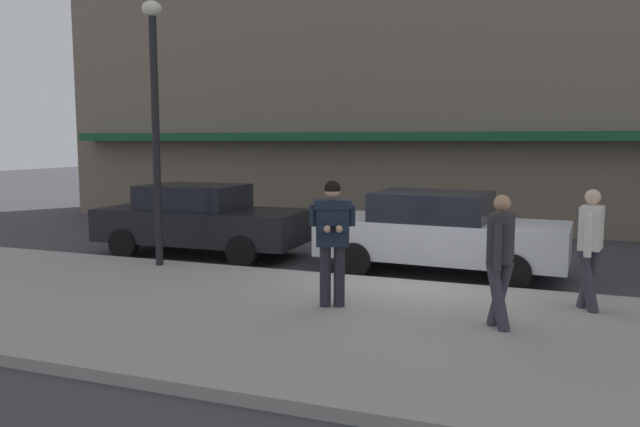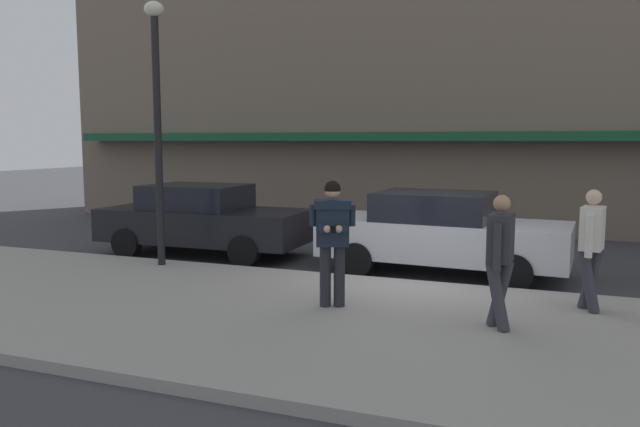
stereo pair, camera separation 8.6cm
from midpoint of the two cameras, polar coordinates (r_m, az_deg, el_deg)
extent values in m
plane|color=#3D3D42|center=(11.01, 9.00, -6.50)|extent=(80.00, 80.00, 0.00)
cube|color=#99968E|center=(8.11, 11.71, -10.89)|extent=(32.00, 5.30, 0.14)
cube|color=silver|center=(10.91, 14.23, -6.75)|extent=(28.00, 0.12, 0.01)
cube|color=#756656|center=(19.35, 17.95, 16.91)|extent=(28.00, 4.00, 12.06)
cube|color=#195133|center=(16.69, 17.06, 6.77)|extent=(26.60, 0.70, 0.24)
cube|color=black|center=(13.79, -10.37, -1.03)|extent=(4.53, 1.91, 0.70)
cube|color=black|center=(13.81, -11.07, 1.52)|extent=(2.10, 1.68, 0.52)
cylinder|color=black|center=(13.96, -3.61, -2.28)|extent=(0.64, 0.23, 0.64)
cylinder|color=black|center=(12.44, -6.77, -3.43)|extent=(0.64, 0.23, 0.64)
cylinder|color=black|center=(15.29, -13.24, -1.66)|extent=(0.64, 0.23, 0.64)
cylinder|color=black|center=(13.91, -17.10, -2.61)|extent=(0.64, 0.23, 0.64)
cube|color=silver|center=(11.87, 11.38, -2.30)|extent=(4.60, 2.08, 0.70)
cube|color=black|center=(11.83, 10.60, 0.67)|extent=(2.16, 1.75, 0.52)
cylinder|color=black|center=(12.53, 18.47, -3.66)|extent=(0.65, 0.26, 0.64)
cylinder|color=black|center=(10.86, 17.52, -5.19)|extent=(0.65, 0.26, 0.64)
cylinder|color=black|center=(13.10, 6.24, -2.91)|extent=(0.65, 0.26, 0.64)
cylinder|color=black|center=(11.52, 3.57, -4.22)|extent=(0.65, 0.26, 0.64)
cylinder|color=#23232B|center=(8.93, 2.06, -5.73)|extent=(0.16, 0.16, 0.88)
cylinder|color=#23232B|center=(8.92, 0.77, -5.74)|extent=(0.16, 0.16, 0.88)
cube|color=#192333|center=(8.79, 1.43, -0.89)|extent=(0.54, 0.45, 0.64)
cube|color=#192333|center=(8.76, 1.43, 0.86)|extent=(0.61, 0.51, 0.12)
cylinder|color=#192333|center=(8.79, 3.19, -0.18)|extent=(0.11, 0.11, 0.30)
cylinder|color=#192333|center=(8.64, 2.44, -1.30)|extent=(0.20, 0.32, 0.10)
sphere|color=tan|center=(8.50, 2.03, -1.43)|extent=(0.10, 0.10, 0.10)
cylinder|color=#192333|center=(8.77, -0.33, -0.18)|extent=(0.11, 0.11, 0.30)
cylinder|color=#192333|center=(8.64, 0.47, -1.30)|extent=(0.20, 0.32, 0.10)
sphere|color=tan|center=(8.50, 0.94, -1.43)|extent=(0.10, 0.10, 0.10)
cube|color=black|center=(8.46, 1.49, -1.47)|extent=(0.12, 0.16, 0.07)
sphere|color=tan|center=(8.71, 1.44, 2.08)|extent=(0.22, 0.22, 0.22)
sphere|color=black|center=(8.71, 1.44, 2.28)|extent=(0.23, 0.23, 0.23)
cylinder|color=#33333D|center=(9.41, 23.59, -5.71)|extent=(0.35, 0.21, 0.87)
cylinder|color=#33333D|center=(9.59, 23.74, -5.50)|extent=(0.35, 0.21, 0.87)
cube|color=silver|center=(9.38, 23.88, -1.24)|extent=(0.35, 0.46, 0.60)
cylinder|color=silver|center=(9.14, 23.64, -1.93)|extent=(0.10, 0.10, 0.58)
cylinder|color=silver|center=(9.63, 24.06, -1.53)|extent=(0.10, 0.10, 0.58)
sphere|color=beige|center=(9.33, 24.00, 1.38)|extent=(0.21, 0.21, 0.21)
cylinder|color=#33333D|center=(8.13, 16.22, -7.32)|extent=(0.33, 0.17, 0.87)
cylinder|color=#33333D|center=(8.31, 16.41, -7.03)|extent=(0.33, 0.17, 0.87)
cube|color=#2D2D33|center=(8.08, 16.49, -2.14)|extent=(0.31, 0.44, 0.60)
cylinder|color=#2D2D33|center=(7.85, 16.20, -2.98)|extent=(0.10, 0.10, 0.58)
cylinder|color=#2D2D33|center=(8.34, 16.73, -2.44)|extent=(0.10, 0.10, 0.58)
sphere|color=tan|center=(8.03, 16.59, 0.90)|extent=(0.21, 0.21, 0.21)
cube|color=brown|center=(8.40, 16.89, -3.20)|extent=(0.14, 0.25, 0.32)
cylinder|color=black|center=(12.08, -14.38, 6.21)|extent=(0.14, 0.14, 4.60)
ellipsoid|color=silver|center=(12.31, -14.73, 17.64)|extent=(0.36, 0.36, 0.28)
camera|label=1|loc=(0.04, -89.72, 0.03)|focal=35.00mm
camera|label=2|loc=(0.04, 90.28, -0.03)|focal=35.00mm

